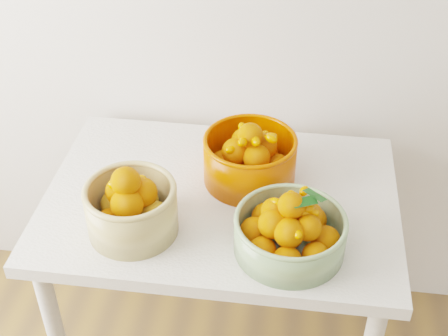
{
  "coord_description": "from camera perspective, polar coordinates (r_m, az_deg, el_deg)",
  "views": [
    {
      "loc": [
        0.01,
        0.25,
        1.89
      ],
      "look_at": [
        -0.16,
        1.51,
        0.92
      ],
      "focal_mm": 50.0,
      "sensor_mm": 36.0,
      "label": 1
    }
  ],
  "objects": [
    {
      "name": "bowl_cream",
      "position": [
        1.64,
        -8.46,
        -3.59
      ],
      "size": [
        0.3,
        0.3,
        0.21
      ],
      "rotation": [
        0.0,
        0.0,
        -0.28
      ],
      "color": "tan",
      "rests_on": "table"
    },
    {
      "name": "bowl_green",
      "position": [
        1.58,
        6.01,
        -5.74
      ],
      "size": [
        0.38,
        0.38,
        0.18
      ],
      "rotation": [
        0.0,
        0.0,
        0.42
      ],
      "color": "gray",
      "rests_on": "table"
    },
    {
      "name": "table",
      "position": [
        1.84,
        -0.28,
        -4.8
      ],
      "size": [
        1.0,
        0.7,
        0.75
      ],
      "color": "silver",
      "rests_on": "ground"
    },
    {
      "name": "bowl_orange",
      "position": [
        1.79,
        2.38,
        0.92
      ],
      "size": [
        0.28,
        0.28,
        0.19
      ],
      "rotation": [
        0.0,
        0.0,
        0.05
      ],
      "color": "#CA3C00",
      "rests_on": "table"
    }
  ]
}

